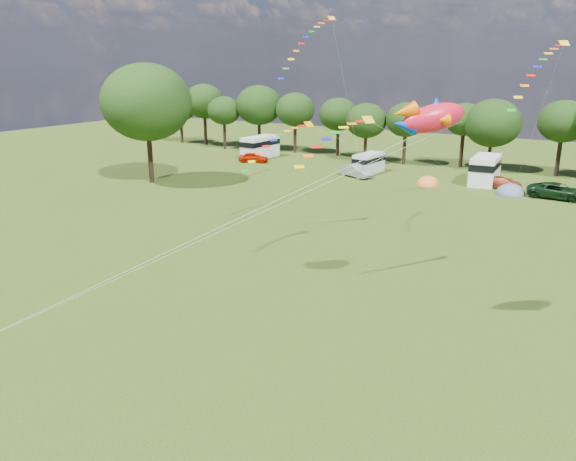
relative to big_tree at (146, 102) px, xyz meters
The scene contains 17 objects.
ground_plane 42.02m from the big_tree, 43.03° to the right, with size 180.00×180.00×0.00m, color black.
tree_line 44.52m from the big_tree, 37.40° to the left, with size 102.98×10.98×10.27m.
big_tree is the anchor object (origin of this frame).
car_a 19.19m from the big_tree, 81.32° to the left, with size 1.63×4.14×1.38m, color #BC1800.
car_b 25.39m from the big_tree, 38.19° to the left, with size 1.60×4.27×1.51m, color gray.
car_c 40.08m from the big_tree, 26.21° to the left, with size 1.77×4.21×1.26m, color #AB3B1C.
car_d 44.46m from the big_tree, 19.97° to the left, with size 2.63×5.80×1.58m, color black.
campervan_a 22.21m from the big_tree, 86.78° to the left, with size 3.07×6.40×3.06m.
campervan_b 27.47m from the big_tree, 43.27° to the left, with size 2.58×5.12×2.42m.
campervan_c 38.78m from the big_tree, 29.81° to the left, with size 3.06×6.47×3.10m.
tent_orange 32.72m from the big_tree, 27.84° to the left, with size 2.62×2.87×2.05m.
tent_greyblue 40.43m from the big_tree, 21.53° to the left, with size 3.05×3.34×2.27m.
fish_kite 42.55m from the big_tree, 27.66° to the right, with size 3.54×3.27×2.05m.
streamer_kite_a 20.43m from the big_tree, ahead, with size 3.41×5.67×5.79m.
streamer_kite_b 23.55m from the big_tree, 19.12° to the right, with size 4.30×4.81×3.84m.
streamer_kite_c 34.46m from the big_tree, 26.14° to the right, with size 3.24×5.08×2.84m.
streamer_kite_d 41.64m from the big_tree, ahead, with size 2.68×5.02×4.28m.
Camera 1 is at (15.74, -18.67, 13.35)m, focal length 35.00 mm.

